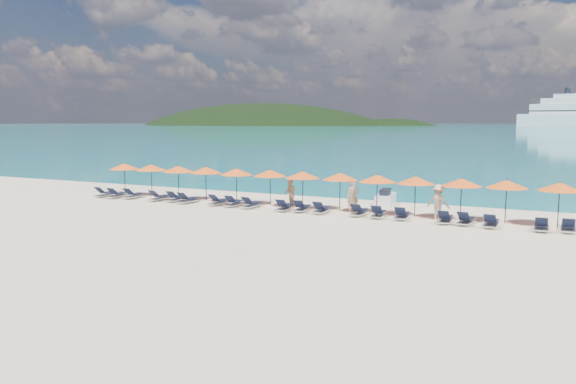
% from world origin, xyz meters
% --- Properties ---
extents(ground, '(1400.00, 1400.00, 0.00)m').
position_xyz_m(ground, '(0.00, 0.00, 0.00)').
color(ground, beige).
extents(sea, '(1600.00, 1300.00, 0.01)m').
position_xyz_m(sea, '(0.00, 660.00, 0.01)').
color(sea, '#1FA9B2').
rests_on(sea, ground).
extents(headland_main, '(374.00, 242.00, 126.50)m').
position_xyz_m(headland_main, '(-300.00, 540.00, -38.00)').
color(headland_main, black).
rests_on(headland_main, ground).
extents(headland_small, '(162.00, 126.00, 85.50)m').
position_xyz_m(headland_small, '(-150.00, 560.00, -35.00)').
color(headland_small, black).
rests_on(headland_small, ground).
extents(jetski, '(1.35, 2.77, 0.95)m').
position_xyz_m(jetski, '(4.03, 8.64, 0.39)').
color(jetski, white).
rests_on(jetski, ground).
extents(beachgoer_a, '(0.81, 0.73, 1.86)m').
position_xyz_m(beachgoer_a, '(3.25, 4.77, 0.93)').
color(beachgoer_a, tan).
rests_on(beachgoer_a, ground).
extents(beachgoer_b, '(0.93, 0.88, 1.67)m').
position_xyz_m(beachgoer_b, '(-0.94, 5.19, 0.84)').
color(beachgoer_b, tan).
rests_on(beachgoer_b, ground).
extents(beachgoer_c, '(1.27, 0.73, 1.87)m').
position_xyz_m(beachgoer_c, '(8.07, 4.63, 0.93)').
color(beachgoer_c, tan).
rests_on(beachgoer_c, ground).
extents(umbrella_0, '(2.10, 2.10, 2.28)m').
position_xyz_m(umbrella_0, '(-13.81, 4.98, 2.02)').
color(umbrella_0, black).
rests_on(umbrella_0, ground).
extents(umbrella_1, '(2.10, 2.10, 2.28)m').
position_xyz_m(umbrella_1, '(-11.49, 5.06, 2.02)').
color(umbrella_1, black).
rests_on(umbrella_1, ground).
extents(umbrella_2, '(2.10, 2.10, 2.28)m').
position_xyz_m(umbrella_2, '(-9.12, 4.95, 2.02)').
color(umbrella_2, black).
rests_on(umbrella_2, ground).
extents(umbrella_3, '(2.10, 2.10, 2.28)m').
position_xyz_m(umbrella_3, '(-6.97, 5.03, 2.02)').
color(umbrella_3, black).
rests_on(umbrella_3, ground).
extents(umbrella_4, '(2.10, 2.10, 2.28)m').
position_xyz_m(umbrella_4, '(-4.52, 4.84, 2.02)').
color(umbrella_4, black).
rests_on(umbrella_4, ground).
extents(umbrella_5, '(2.10, 2.10, 2.28)m').
position_xyz_m(umbrella_5, '(-2.22, 5.02, 2.02)').
color(umbrella_5, black).
rests_on(umbrella_5, ground).
extents(umbrella_6, '(2.10, 2.10, 2.28)m').
position_xyz_m(umbrella_6, '(0.05, 4.89, 2.02)').
color(umbrella_6, black).
rests_on(umbrella_6, ground).
extents(umbrella_7, '(2.10, 2.10, 2.28)m').
position_xyz_m(umbrella_7, '(2.37, 5.00, 2.02)').
color(umbrella_7, black).
rests_on(umbrella_7, ground).
extents(umbrella_8, '(2.10, 2.10, 2.28)m').
position_xyz_m(umbrella_8, '(4.65, 4.81, 2.02)').
color(umbrella_8, black).
rests_on(umbrella_8, ground).
extents(umbrella_9, '(2.10, 2.10, 2.28)m').
position_xyz_m(umbrella_9, '(6.78, 4.83, 2.02)').
color(umbrella_9, black).
rests_on(umbrella_9, ground).
extents(umbrella_10, '(2.10, 2.10, 2.28)m').
position_xyz_m(umbrella_10, '(9.20, 4.81, 2.02)').
color(umbrella_10, black).
rests_on(umbrella_10, ground).
extents(umbrella_11, '(2.10, 2.10, 2.28)m').
position_xyz_m(umbrella_11, '(11.39, 4.97, 2.02)').
color(umbrella_11, black).
rests_on(umbrella_11, ground).
extents(umbrella_12, '(2.10, 2.10, 2.28)m').
position_xyz_m(umbrella_12, '(13.81, 4.90, 2.02)').
color(umbrella_12, black).
rests_on(umbrella_12, ground).
extents(lounger_0, '(0.63, 1.70, 0.66)m').
position_xyz_m(lounger_0, '(-14.29, 3.54, 0.24)').
color(lounger_0, silver).
rests_on(lounger_0, ground).
extents(lounger_1, '(0.75, 1.74, 0.66)m').
position_xyz_m(lounger_1, '(-13.18, 3.51, 0.24)').
color(lounger_1, silver).
rests_on(lounger_1, ground).
extents(lounger_2, '(0.66, 1.71, 0.66)m').
position_xyz_m(lounger_2, '(-12.00, 3.81, 0.24)').
color(lounger_2, silver).
rests_on(lounger_2, ground).
extents(lounger_3, '(0.70, 1.73, 0.66)m').
position_xyz_m(lounger_3, '(-9.75, 3.72, 0.24)').
color(lounger_3, silver).
rests_on(lounger_3, ground).
extents(lounger_4, '(0.74, 1.74, 0.66)m').
position_xyz_m(lounger_4, '(-8.51, 3.87, 0.24)').
color(lounger_4, silver).
rests_on(lounger_4, ground).
extents(lounger_5, '(0.73, 1.74, 0.66)m').
position_xyz_m(lounger_5, '(-7.35, 3.62, 0.24)').
color(lounger_5, silver).
rests_on(lounger_5, ground).
extents(lounger_6, '(0.73, 1.74, 0.66)m').
position_xyz_m(lounger_6, '(-5.14, 3.75, 0.24)').
color(lounger_6, silver).
rests_on(lounger_6, ground).
extents(lounger_7, '(0.67, 1.72, 0.66)m').
position_xyz_m(lounger_7, '(-4.01, 3.73, 0.24)').
color(lounger_7, silver).
rests_on(lounger_7, ground).
extents(lounger_8, '(0.66, 1.71, 0.66)m').
position_xyz_m(lounger_8, '(-2.78, 3.68, 0.24)').
color(lounger_8, silver).
rests_on(lounger_8, ground).
extents(lounger_9, '(0.77, 1.75, 0.66)m').
position_xyz_m(lounger_9, '(-0.51, 3.58, 0.24)').
color(lounger_9, silver).
rests_on(lounger_9, ground).
extents(lounger_10, '(0.73, 1.74, 0.66)m').
position_xyz_m(lounger_10, '(0.52, 3.77, 0.24)').
color(lounger_10, silver).
rests_on(lounger_10, ground).
extents(lounger_11, '(0.69, 1.72, 0.66)m').
position_xyz_m(lounger_11, '(1.77, 3.72, 0.24)').
color(lounger_11, silver).
rests_on(lounger_11, ground).
extents(lounger_12, '(0.64, 1.71, 0.66)m').
position_xyz_m(lounger_12, '(3.95, 3.87, 0.24)').
color(lounger_12, silver).
rests_on(lounger_12, ground).
extents(lounger_13, '(0.79, 1.75, 0.66)m').
position_xyz_m(lounger_13, '(5.08, 3.75, 0.24)').
color(lounger_13, silver).
rests_on(lounger_13, ground).
extents(lounger_14, '(0.76, 1.75, 0.66)m').
position_xyz_m(lounger_14, '(6.35, 3.81, 0.24)').
color(lounger_14, silver).
rests_on(lounger_14, ground).
extents(lounger_15, '(0.68, 1.72, 0.66)m').
position_xyz_m(lounger_15, '(8.63, 3.63, 0.24)').
color(lounger_15, silver).
rests_on(lounger_15, ground).
extents(lounger_16, '(0.76, 1.74, 0.66)m').
position_xyz_m(lounger_16, '(9.64, 3.71, 0.24)').
color(lounger_16, silver).
rests_on(lounger_16, ground).
extents(lounger_17, '(0.63, 1.70, 0.66)m').
position_xyz_m(lounger_17, '(10.87, 3.52, 0.24)').
color(lounger_17, silver).
rests_on(lounger_17, ground).
extents(lounger_18, '(0.64, 1.71, 0.66)m').
position_xyz_m(lounger_18, '(13.13, 3.64, 0.24)').
color(lounger_18, silver).
rests_on(lounger_18, ground).
extents(lounger_19, '(0.63, 1.70, 0.66)m').
position_xyz_m(lounger_19, '(14.27, 3.90, 0.24)').
color(lounger_19, silver).
rests_on(lounger_19, ground).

